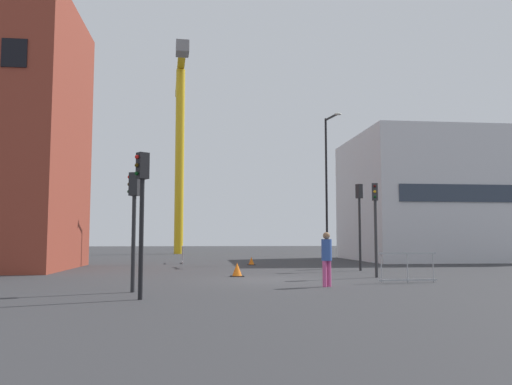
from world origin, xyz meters
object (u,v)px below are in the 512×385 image
object	(u,v)px
streetlamp_tall	(328,178)
traffic_light_near	(359,213)
pedestrian_waiting	(327,255)
traffic_cone_orange	(237,270)
pedestrian_walking	(327,250)
streetlamp_short	(141,212)
traffic_light_crosswalk	(134,211)
construction_crane	(180,123)
traffic_light_island	(375,214)
traffic_cone_by_barrier	(251,261)
traffic_light_verge	(142,200)

from	to	relation	value
streetlamp_tall	traffic_light_near	size ratio (longest dim) A/B	2.20
pedestrian_waiting	traffic_cone_orange	size ratio (longest dim) A/B	3.15
pedestrian_walking	pedestrian_waiting	xyz separation A→B (m)	(-2.29, -9.22, 0.06)
streetlamp_tall	streetlamp_short	world-z (taller)	streetlamp_tall
streetlamp_short	traffic_light_crosswalk	xyz separation A→B (m)	(1.51, -15.23, -0.68)
construction_crane	traffic_light_island	world-z (taller)	construction_crane
construction_crane	traffic_light_island	distance (m)	35.25
construction_crane	streetlamp_short	size ratio (longest dim) A/B	3.88
pedestrian_waiting	traffic_light_near	bearing A→B (deg)	65.37
traffic_light_near	traffic_cone_by_barrier	world-z (taller)	traffic_light_near
traffic_light_island	pedestrian_walking	bearing A→B (deg)	96.76
pedestrian_walking	traffic_cone_orange	size ratio (longest dim) A/B	2.97
traffic_cone_orange	traffic_light_island	bearing A→B (deg)	-11.87
traffic_light_near	traffic_light_crosswalk	world-z (taller)	traffic_light_near
streetlamp_short	traffic_light_verge	bearing A→B (deg)	-83.51
traffic_light_near	traffic_light_island	world-z (taller)	traffic_light_near
streetlamp_short	pedestrian_walking	world-z (taller)	streetlamp_short
streetlamp_tall	traffic_light_verge	xyz separation A→B (m)	(-9.62, -18.25, -2.79)
traffic_light_verge	pedestrian_waiting	world-z (taller)	traffic_light_verge
traffic_light_island	traffic_light_crosswalk	bearing A→B (deg)	-152.70
traffic_light_crosswalk	traffic_cone_by_barrier	bearing A→B (deg)	71.42
traffic_light_crosswalk	pedestrian_waiting	bearing A→B (deg)	9.65
traffic_light_crosswalk	traffic_cone_by_barrier	world-z (taller)	traffic_light_crosswalk
traffic_light_island	traffic_cone_by_barrier	size ratio (longest dim) A/B	8.06
traffic_light_island	traffic_light_verge	bearing A→B (deg)	-142.68
traffic_light_near	traffic_cone_by_barrier	size ratio (longest dim) A/B	8.94
construction_crane	pedestrian_waiting	xyz separation A→B (m)	(6.29, -35.93, -12.26)
pedestrian_waiting	traffic_cone_orange	bearing A→B (deg)	118.45
traffic_light_near	traffic_light_island	size ratio (longest dim) A/B	1.11
streetlamp_short	traffic_cone_by_barrier	bearing A→B (deg)	-2.63
construction_crane	traffic_cone_by_barrier	xyz separation A→B (m)	(5.18, -22.04, -13.08)
traffic_light_near	traffic_cone_orange	world-z (taller)	traffic_light_near
streetlamp_short	traffic_light_island	bearing A→B (deg)	-44.86
streetlamp_short	traffic_light_island	world-z (taller)	streetlamp_short
streetlamp_tall	traffic_cone_by_barrier	size ratio (longest dim) A/B	19.63
traffic_light_near	traffic_light_crosswalk	xyz separation A→B (m)	(-9.76, -8.97, -0.42)
streetlamp_tall	pedestrian_walking	distance (m)	7.68
traffic_light_verge	pedestrian_waiting	bearing A→B (deg)	27.36
traffic_light_near	traffic_cone_orange	size ratio (longest dim) A/B	7.47
streetlamp_short	traffic_cone_by_barrier	xyz separation A→B (m)	(6.53, -0.30, -2.88)
streetlamp_short	traffic_light_verge	distance (m)	17.25
construction_crane	traffic_light_crosswalk	xyz separation A→B (m)	(0.17, -36.97, -10.89)
traffic_light_crosswalk	traffic_cone_by_barrier	size ratio (longest dim) A/B	7.50
traffic_cone_by_barrier	pedestrian_waiting	bearing A→B (deg)	-85.43
pedestrian_walking	pedestrian_waiting	size ratio (longest dim) A/B	0.94
traffic_cone_by_barrier	streetlamp_tall	bearing A→B (deg)	15.68
streetlamp_short	traffic_light_near	bearing A→B (deg)	-29.03
traffic_light_verge	traffic_light_crosswalk	xyz separation A→B (m)	(-0.44, 1.90, -0.19)
construction_crane	streetlamp_tall	bearing A→B (deg)	-63.65
traffic_light_verge	traffic_light_island	bearing A→B (deg)	37.32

